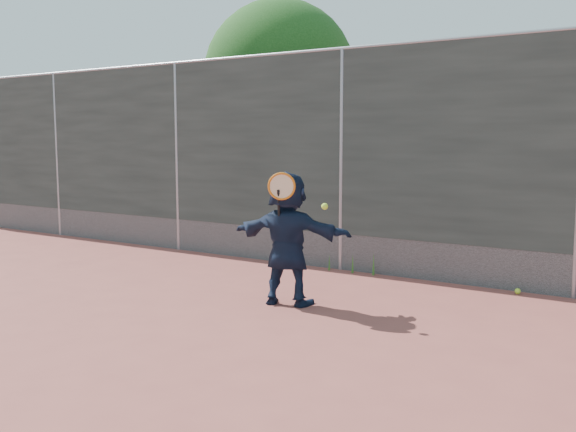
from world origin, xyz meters
The scene contains 7 objects.
ground centered at (0.00, 0.00, 0.00)m, with size 80.00×80.00×0.00m, color #9E4C42.
player centered at (0.41, 1.52, 0.73)m, with size 1.35×0.43×1.46m, color #142038.
ball_ground centered at (2.42, 3.35, 0.03)m, with size 0.07×0.07×0.07m, color #C1F636.
fence centered at (0.00, 3.50, 1.58)m, with size 20.00×0.06×3.03m.
swing_action centered at (0.51, 1.32, 1.27)m, with size 0.67×0.17×0.51m.
tree_left centered at (-2.85, 6.55, 2.94)m, with size 3.15×3.00×4.53m.
weed_clump centered at (0.29, 3.38, 0.13)m, with size 0.68×0.07×0.30m.
Camera 1 is at (4.14, -4.25, 1.79)m, focal length 40.00 mm.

